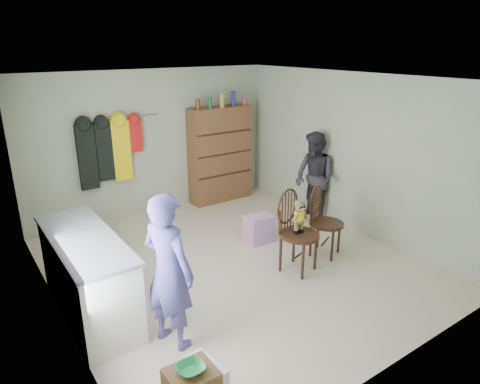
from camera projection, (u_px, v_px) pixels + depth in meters
ground_plane at (234, 264)px, 5.95m from camera, size 5.00×5.00×0.00m
room_walls at (211, 146)px, 5.83m from camera, size 5.00×5.00×5.00m
counter at (88, 275)px, 4.74m from camera, size 0.64×1.86×0.94m
bowl at (191, 369)px, 3.26m from camera, size 0.21×0.21×0.05m
chair_front at (296, 225)px, 5.60m from camera, size 0.62×0.62×1.12m
chair_far at (323, 218)px, 6.06m from camera, size 0.61×0.61×1.03m
striped_bag at (259, 229)px, 6.55m from camera, size 0.42×0.34×0.42m
person_left at (169, 272)px, 4.14m from camera, size 0.57×0.69×1.62m
person_right at (314, 178)px, 7.14m from camera, size 0.63×0.78×1.54m
dresser at (220, 154)px, 8.10m from camera, size 1.20×0.39×2.07m
coat_rack at (109, 151)px, 6.93m from camera, size 1.42×0.12×1.09m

